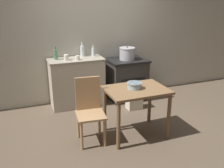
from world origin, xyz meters
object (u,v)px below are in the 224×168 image
at_px(flour_sack, 134,99).
at_px(stock_pot, 127,54).
at_px(bottle_left, 56,54).
at_px(bottle_far_left, 93,52).
at_px(bottle_mid_left, 82,51).
at_px(cup_center, 78,58).
at_px(cup_center_left, 66,57).
at_px(stove, 127,79).
at_px(mixing_bowl_large, 134,85).
at_px(work_table, 136,97).
at_px(chair, 89,109).

distance_m(flour_sack, stock_pot, 0.94).
xyz_separation_m(stock_pot, bottle_left, (-1.40, 0.13, 0.07)).
height_order(bottle_far_left, bottle_mid_left, bottle_mid_left).
bearing_deg(cup_center, flour_sack, -25.20).
height_order(bottle_left, cup_center_left, bottle_left).
distance_m(bottle_left, cup_center_left, 0.22).
relative_size(stock_pot, cup_center_left, 3.09).
xyz_separation_m(bottle_far_left, bottle_mid_left, (-0.20, 0.07, 0.02)).
bearing_deg(bottle_far_left, bottle_mid_left, 161.10).
height_order(bottle_far_left, cup_center_left, bottle_far_left).
distance_m(stove, cup_center_left, 1.37).
bearing_deg(mixing_bowl_large, stove, 69.58).
height_order(flour_sack, cup_center_left, cup_center_left).
height_order(work_table, chair, chair).
xyz_separation_m(bottle_left, cup_center_left, (0.17, -0.13, -0.05)).
relative_size(work_table, bottle_left, 3.56).
bearing_deg(chair, bottle_far_left, 75.88).
bearing_deg(cup_center_left, chair, -87.63).
height_order(chair, flour_sack, chair).
bearing_deg(bottle_left, cup_center, -28.15).
bearing_deg(stock_pot, cup_center, -176.51).
distance_m(flour_sack, bottle_left, 1.71).
xyz_separation_m(bottle_mid_left, cup_center_left, (-0.36, -0.21, -0.06)).
distance_m(stock_pot, bottle_left, 1.41).
xyz_separation_m(chair, bottle_far_left, (0.51, 1.43, 0.52)).
distance_m(work_table, bottle_far_left, 1.60).
bearing_deg(cup_center_left, bottle_mid_left, 30.06).
height_order(stock_pot, bottle_mid_left, bottle_mid_left).
distance_m(bottle_far_left, bottle_mid_left, 0.21).
distance_m(flour_sack, bottle_mid_left, 1.38).
relative_size(stock_pot, bottle_far_left, 1.45).
bearing_deg(cup_center, work_table, -67.38).
xyz_separation_m(flour_sack, stock_pot, (0.07, 0.52, 0.78)).
bearing_deg(bottle_left, stock_pot, -5.40).
relative_size(bottle_mid_left, cup_center_left, 2.73).
bearing_deg(bottle_far_left, stove, -11.03).
height_order(bottle_mid_left, cup_center_left, bottle_mid_left).
distance_m(chair, cup_center, 1.32).
relative_size(bottle_far_left, cup_center, 2.58).
height_order(mixing_bowl_large, bottle_mid_left, bottle_mid_left).
relative_size(work_table, bottle_mid_left, 3.23).
bearing_deg(bottle_left, flour_sack, -26.02).
bearing_deg(work_table, bottle_far_left, 96.97).
height_order(stove, chair, chair).
xyz_separation_m(stove, cup_center_left, (-1.24, -0.01, 0.57)).
bearing_deg(stock_pot, stove, 47.58).
relative_size(work_table, cup_center_left, 8.82).
height_order(stock_pot, cup_center_left, stock_pot).
bearing_deg(chair, cup_center_left, 97.89).
xyz_separation_m(chair, flour_sack, (1.11, 0.76, -0.31)).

